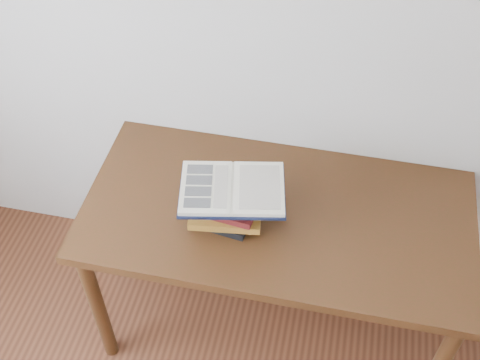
# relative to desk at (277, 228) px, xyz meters

# --- Properties ---
(desk) EXTENTS (1.47, 0.73, 0.79)m
(desk) POSITION_rel_desk_xyz_m (0.00, 0.00, 0.00)
(desk) COLOR #411F10
(desk) RESTS_ON ground
(book_stack) EXTENTS (0.28, 0.22, 0.18)m
(book_stack) POSITION_rel_desk_xyz_m (-0.17, -0.08, 0.19)
(book_stack) COLOR black
(book_stack) RESTS_ON desk
(open_book) EXTENTS (0.41, 0.32, 0.03)m
(open_book) POSITION_rel_desk_xyz_m (-0.15, -0.09, 0.29)
(open_book) COLOR black
(open_book) RESTS_ON book_stack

